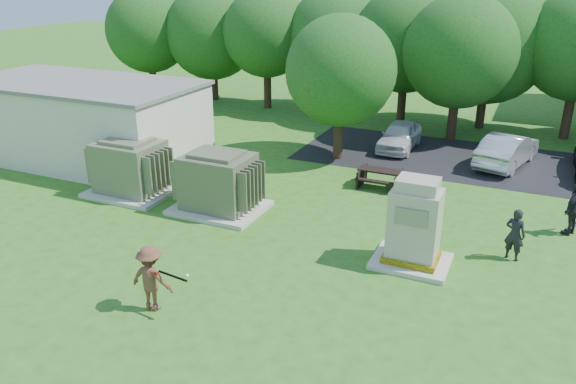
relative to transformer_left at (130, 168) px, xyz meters
The scene contains 15 objects.
ground 7.96m from the transformer_left, 34.70° to the right, with size 120.00×120.00×0.00m, color #2D6619.
service_building 5.19m from the transformer_left, 150.95° to the left, with size 10.00×5.00×3.20m, color beige.
service_building_roof 5.64m from the transformer_left, 150.95° to the left, with size 10.20×5.20×0.15m, color slate.
parking_strip 16.25m from the transformer_left, 33.69° to the left, with size 20.00×6.00×0.01m, color #232326.
transformer_left is the anchor object (origin of this frame).
transformer_right 3.70m from the transformer_left, ahead, with size 3.00×2.40×2.07m.
generator_cabinet 10.59m from the transformer_left, ahead, with size 2.09×1.71×2.54m.
picnic_table 9.22m from the transformer_left, 28.14° to the left, with size 1.64×1.23×0.70m.
batter 7.91m from the transformer_left, 47.66° to the right, with size 1.08×0.62×1.67m, color brown.
person_by_generator 13.09m from the transformer_left, ahead, with size 0.56×0.37×1.54m, color black.
person_walking_right 14.89m from the transformer_left, 11.09° to the left, with size 0.99×0.41×1.68m, color black.
car_white 12.12m from the transformer_left, 51.16° to the left, with size 1.47×3.66×1.25m, color silver.
car_silver_a 15.19m from the transformer_left, 36.29° to the left, with size 1.44×4.14×1.36m, color silver.
batting_equipment 8.41m from the transformer_left, 44.73° to the right, with size 1.08×0.18×0.21m.
tree_row 16.56m from the transformer_left, 59.50° to the left, with size 41.30×13.30×7.30m.
Camera 1 is at (6.60, -10.62, 7.73)m, focal length 35.00 mm.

